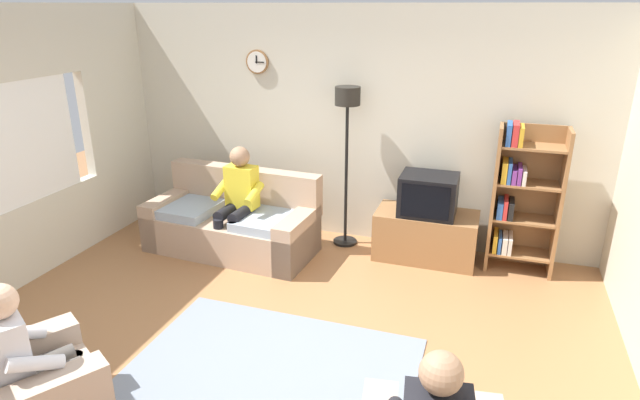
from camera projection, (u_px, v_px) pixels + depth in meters
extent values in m
plane|color=#9E6B42|center=(264.00, 359.00, 4.29)|extent=(12.00, 12.00, 0.00)
cube|color=beige|center=(354.00, 126.00, 6.18)|extent=(6.20, 0.12, 2.70)
cylinder|color=olive|center=(257.00, 62.00, 6.22)|extent=(0.28, 0.03, 0.28)
cylinder|color=white|center=(257.00, 62.00, 6.20)|extent=(0.24, 0.01, 0.24)
cube|color=black|center=(256.00, 59.00, 6.19)|extent=(0.02, 0.01, 0.09)
cube|color=black|center=(260.00, 62.00, 6.19)|extent=(0.11, 0.01, 0.01)
cube|color=beige|center=(117.00, 116.00, 6.52)|extent=(0.12, 1.10, 1.20)
cube|color=tan|center=(231.00, 234.00, 6.10)|extent=(1.95, 0.95, 0.42)
cube|color=tan|center=(245.00, 187.00, 6.26)|extent=(1.91, 0.32, 0.48)
cube|color=tan|center=(298.00, 240.00, 5.78)|extent=(0.27, 0.85, 0.56)
cube|color=tan|center=(170.00, 218.00, 6.37)|extent=(0.27, 0.85, 0.56)
cube|color=#9EADBC|center=(267.00, 221.00, 5.79)|extent=(0.64, 0.72, 0.10)
cube|color=#9EADBC|center=(190.00, 208.00, 6.14)|extent=(0.64, 0.72, 0.10)
cube|color=olive|center=(426.00, 236.00, 5.91)|extent=(1.10, 0.56, 0.54)
cube|color=black|center=(429.00, 225.00, 6.13)|extent=(1.10, 0.04, 0.03)
cube|color=black|center=(428.00, 195.00, 5.72)|extent=(0.60, 0.48, 0.44)
cube|color=black|center=(425.00, 202.00, 5.50)|extent=(0.50, 0.01, 0.36)
cube|color=olive|center=(493.00, 198.00, 5.58)|extent=(0.04, 0.36, 1.55)
cube|color=olive|center=(559.00, 205.00, 5.39)|extent=(0.04, 0.36, 1.55)
cube|color=olive|center=(525.00, 196.00, 5.63)|extent=(0.64, 0.02, 1.55)
cube|color=olive|center=(518.00, 252.00, 5.68)|extent=(0.60, 0.34, 0.02)
cube|color=gold|center=(495.00, 240.00, 5.70)|extent=(0.04, 0.28, 0.20)
cube|color=#2D59A5|center=(500.00, 242.00, 5.69)|extent=(0.03, 0.28, 0.17)
cube|color=silver|center=(505.00, 242.00, 5.67)|extent=(0.05, 0.28, 0.18)
cube|color=silver|center=(510.00, 243.00, 5.66)|extent=(0.04, 0.28, 0.18)
cube|color=olive|center=(523.00, 219.00, 5.55)|extent=(0.60, 0.34, 0.02)
cube|color=#2D59A5|center=(500.00, 208.00, 5.57)|extent=(0.06, 0.28, 0.18)
cube|color=red|center=(505.00, 207.00, 5.55)|extent=(0.04, 0.28, 0.20)
cube|color=black|center=(511.00, 209.00, 5.53)|extent=(0.05, 0.28, 0.18)
cube|color=olive|center=(528.00, 184.00, 5.41)|extent=(0.60, 0.34, 0.02)
cube|color=gold|center=(505.00, 170.00, 5.43)|extent=(0.05, 0.28, 0.22)
cube|color=#2D59A5|center=(510.00, 171.00, 5.41)|extent=(0.04, 0.28, 0.22)
cube|color=#72338C|center=(514.00, 175.00, 5.41)|extent=(0.04, 0.28, 0.15)
cube|color=#72338C|center=(519.00, 174.00, 5.39)|extent=(0.04, 0.28, 0.17)
cube|color=silver|center=(524.00, 176.00, 5.38)|extent=(0.04, 0.28, 0.15)
cube|color=olive|center=(534.00, 147.00, 5.28)|extent=(0.60, 0.34, 0.02)
cube|color=#2D59A5|center=(509.00, 134.00, 5.29)|extent=(0.05, 0.28, 0.21)
cube|color=red|center=(515.00, 134.00, 5.28)|extent=(0.06, 0.28, 0.22)
cube|color=gold|center=(521.00, 135.00, 5.26)|extent=(0.04, 0.28, 0.19)
cylinder|color=black|center=(345.00, 241.00, 6.37)|extent=(0.28, 0.28, 0.03)
cylinder|color=black|center=(346.00, 175.00, 6.08)|extent=(0.04, 0.04, 1.70)
cylinder|color=black|center=(348.00, 96.00, 5.77)|extent=(0.28, 0.28, 0.20)
cube|color=tan|center=(21.00, 373.00, 3.70)|extent=(0.59, 0.79, 0.56)
cube|color=slate|center=(267.00, 376.00, 4.09)|extent=(2.20, 1.70, 0.01)
cube|color=yellow|center=(242.00, 187.00, 5.90)|extent=(0.35, 0.22, 0.48)
sphere|color=#A37A5B|center=(240.00, 157.00, 5.77)|extent=(0.22, 0.22, 0.22)
cylinder|color=black|center=(241.00, 214.00, 5.79)|extent=(0.15, 0.39, 0.13)
cylinder|color=black|center=(227.00, 212.00, 5.85)|extent=(0.15, 0.39, 0.13)
cylinder|color=black|center=(234.00, 244.00, 5.72)|extent=(0.12, 0.12, 0.52)
cylinder|color=black|center=(219.00, 241.00, 5.79)|extent=(0.12, 0.12, 0.52)
cylinder|color=yellow|center=(254.00, 194.00, 5.75)|extent=(0.11, 0.34, 0.20)
cylinder|color=yellow|center=(221.00, 189.00, 5.90)|extent=(0.11, 0.34, 0.20)
cube|color=silver|center=(9.00, 351.00, 3.31)|extent=(0.39, 0.35, 0.48)
cylinder|color=#4C4742|center=(45.00, 363.00, 3.57)|extent=(0.31, 0.39, 0.13)
cylinder|color=#4C4742|center=(52.00, 377.00, 3.44)|extent=(0.31, 0.39, 0.13)
cylinder|color=#4C4742|center=(79.00, 378.00, 3.76)|extent=(0.15, 0.15, 0.40)
cylinder|color=#4C4742|center=(88.00, 392.00, 3.63)|extent=(0.15, 0.15, 0.40)
cylinder|color=silver|center=(19.00, 333.00, 3.52)|extent=(0.25, 0.33, 0.20)
cylinder|color=silver|center=(36.00, 363.00, 3.22)|extent=(0.25, 0.33, 0.20)
sphere|color=#A37A5B|center=(441.00, 373.00, 2.57)|extent=(0.22, 0.22, 0.22)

